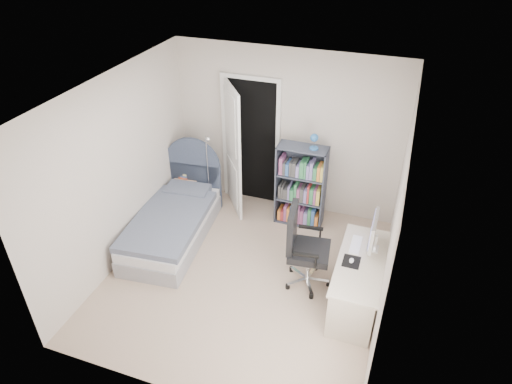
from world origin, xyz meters
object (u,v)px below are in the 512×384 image
(desk, at_px, (358,280))
(office_chair, at_px, (302,244))
(nightstand, at_px, (188,182))
(floor_lamp, at_px, (209,180))
(bookcase, at_px, (301,189))
(bed, at_px, (174,221))

(desk, distance_m, office_chair, 0.78)
(nightstand, xyz_separation_m, floor_lamp, (0.42, -0.10, 0.17))
(office_chair, bearing_deg, nightstand, 150.78)
(nightstand, bearing_deg, office_chair, -29.22)
(nightstand, height_order, bookcase, bookcase)
(nightstand, xyz_separation_m, bookcase, (1.84, 0.04, 0.23))
(desk, bearing_deg, floor_lamp, 153.56)
(nightstand, distance_m, office_chair, 2.50)
(bed, height_order, bookcase, bookcase)
(nightstand, distance_m, bookcase, 1.85)
(office_chair, bearing_deg, bookcase, 104.99)
(bed, height_order, floor_lamp, floor_lamp)
(floor_lamp, height_order, bookcase, bookcase)
(bed, bearing_deg, office_chair, -9.01)
(floor_lamp, bearing_deg, bed, -103.92)
(bed, xyz_separation_m, floor_lamp, (0.20, 0.81, 0.26))
(nightstand, xyz_separation_m, desk, (2.90, -1.33, 0.01))
(bookcase, bearing_deg, bed, -149.72)
(bookcase, distance_m, desk, 1.75)
(bed, relative_size, desk, 1.48)
(bookcase, height_order, desk, bookcase)
(bed, distance_m, office_chair, 2.01)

